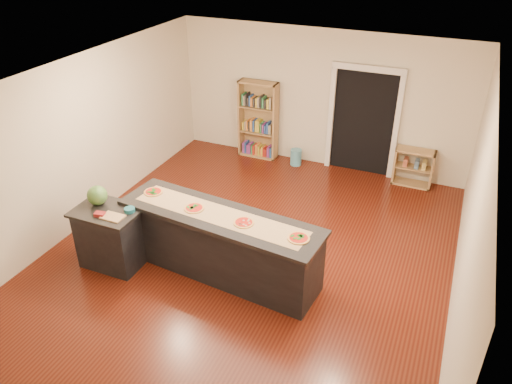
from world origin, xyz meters
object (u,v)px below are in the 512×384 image
at_px(bookshelf, 258,120).
at_px(watermelon, 97,195).
at_px(side_counter, 111,237).
at_px(kitchen_island, 221,244).
at_px(waste_bin, 296,157).
at_px(low_shelf, 413,167).

relative_size(bookshelf, watermelon, 5.65).
distance_m(side_counter, bookshelf, 4.41).
distance_m(kitchen_island, side_counter, 1.67).
relative_size(waste_bin, watermelon, 1.16).
xyz_separation_m(low_shelf, watermelon, (-4.03, -4.26, 0.73)).
bearing_deg(watermelon, side_counter, -22.98).
bearing_deg(waste_bin, side_counter, -108.69).
bearing_deg(waste_bin, low_shelf, 1.92).
bearing_deg(watermelon, waste_bin, 68.40).
distance_m(bookshelf, watermelon, 4.34).
relative_size(kitchen_island, side_counter, 3.16).
bearing_deg(bookshelf, kitchen_island, -74.73).
height_order(bookshelf, waste_bin, bookshelf).
bearing_deg(side_counter, watermelon, 156.69).
distance_m(kitchen_island, watermelon, 1.94).
bearing_deg(bookshelf, low_shelf, -0.19).
relative_size(side_counter, bookshelf, 0.58).
height_order(bookshelf, watermelon, bookshelf).
bearing_deg(kitchen_island, waste_bin, 98.18).
distance_m(waste_bin, watermelon, 4.59).
xyz_separation_m(kitchen_island, side_counter, (-1.60, -0.45, -0.03)).
distance_m(side_counter, watermelon, 0.66).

